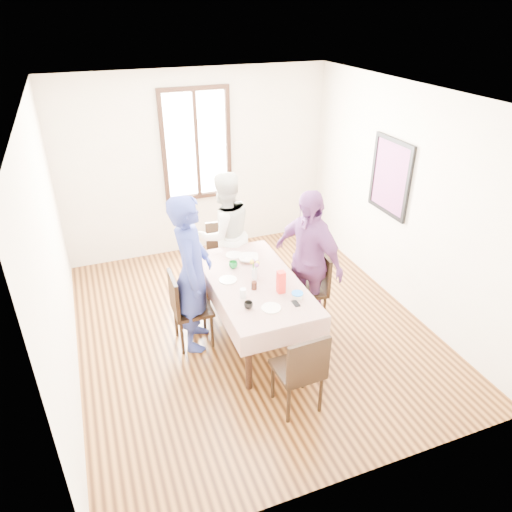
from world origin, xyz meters
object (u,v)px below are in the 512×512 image
(chair_left, at_px, (192,309))
(chair_far, at_px, (224,258))
(person_far, at_px, (224,234))
(chair_near, at_px, (297,368))
(dining_table, at_px, (254,310))
(person_left, at_px, (191,274))
(person_right, at_px, (307,261))
(chair_right, at_px, (307,290))

(chair_left, distance_m, chair_far, 1.20)
(chair_left, bearing_deg, person_far, 145.19)
(chair_near, distance_m, person_far, 2.29)
(dining_table, distance_m, person_left, 0.86)
(chair_left, xyz_separation_m, person_left, (0.02, 0.00, 0.45))
(chair_far, height_order, person_right, person_right)
(chair_near, bearing_deg, person_left, 114.67)
(dining_table, xyz_separation_m, person_left, (-0.67, 0.16, 0.53))
(person_left, xyz_separation_m, person_far, (0.67, 0.96, -0.07))
(chair_right, distance_m, person_far, 1.32)
(person_far, xyz_separation_m, person_right, (0.67, -1.07, 0.03))
(chair_far, relative_size, person_far, 0.55)
(chair_left, height_order, person_left, person_left)
(person_right, bearing_deg, chair_far, -168.69)
(chair_left, distance_m, person_right, 1.41)
(dining_table, height_order, person_far, person_far)
(person_left, bearing_deg, chair_right, -75.82)
(chair_right, height_order, chair_far, same)
(chair_left, height_order, chair_near, same)
(chair_near, bearing_deg, person_right, 58.31)
(chair_right, distance_m, chair_near, 1.38)
(dining_table, relative_size, chair_near, 1.82)
(chair_left, height_order, person_far, person_far)
(chair_left, xyz_separation_m, chair_right, (1.37, -0.10, 0.00))
(chair_far, bearing_deg, chair_left, 63.90)
(chair_right, bearing_deg, chair_far, 36.97)
(chair_left, xyz_separation_m, chair_far, (0.68, 0.99, 0.00))
(chair_left, distance_m, chair_right, 1.37)
(chair_left, distance_m, person_far, 1.24)
(person_right, bearing_deg, chair_left, -114.53)
(chair_far, relative_size, person_left, 0.50)
(person_left, bearing_deg, person_right, -75.88)
(chair_right, bearing_deg, person_far, 37.47)
(chair_right, xyz_separation_m, person_far, (-0.68, 1.07, 0.38))
(dining_table, distance_m, chair_far, 1.14)
(chair_near, relative_size, person_left, 0.50)
(chair_near, distance_m, person_right, 1.42)
(chair_far, distance_m, person_left, 1.27)
(person_far, bearing_deg, chair_right, 111.17)
(chair_near, bearing_deg, dining_table, 87.48)
(person_far, bearing_deg, chair_near, 78.54)
(chair_right, distance_m, person_right, 0.40)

